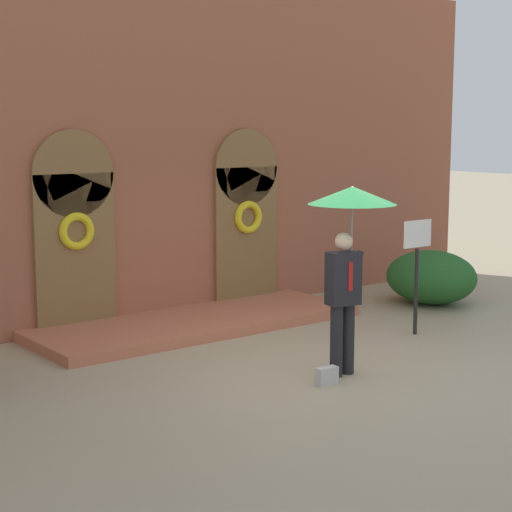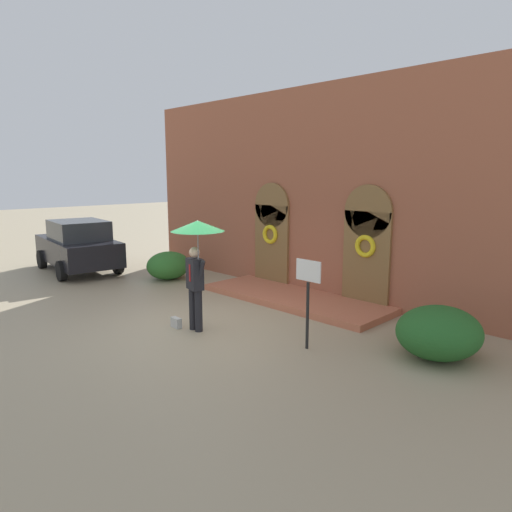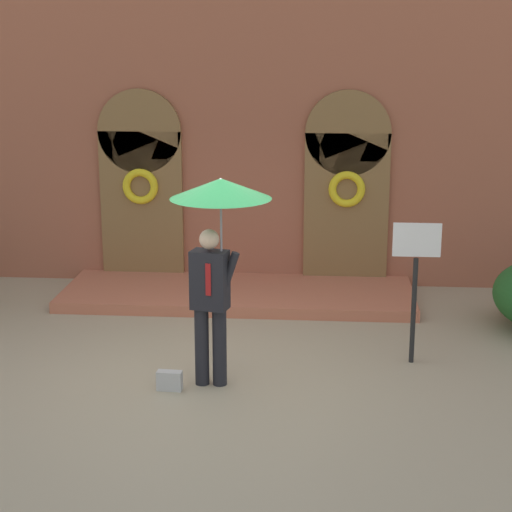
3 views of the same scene
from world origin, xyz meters
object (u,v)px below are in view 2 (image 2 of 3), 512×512
handbag (176,323)px  sign_post (308,289)px  shrub_right (439,332)px  parked_car (78,246)px  person_with_umbrella (197,242)px  shrub_left (168,265)px

handbag → sign_post: (2.77, 1.06, 1.05)m
shrub_right → parked_car: size_ratio=0.38×
sign_post → parked_car: 10.05m
person_with_umbrella → sign_post: person_with_umbrella is taller
shrub_right → person_with_umbrella: bearing=-151.9°
handbag → shrub_left: (-4.07, 2.57, 0.33)m
shrub_left → parked_car: size_ratio=0.33×
handbag → shrub_left: shrub_left is taller
handbag → shrub_right: size_ratio=0.17×
person_with_umbrella → parked_car: (-7.81, 0.90, -1.03)m
sign_post → person_with_umbrella: bearing=-158.9°
handbag → parked_car: bearing=174.9°
handbag → shrub_right: 5.31m
person_with_umbrella → shrub_left: bearing=152.7°
handbag → shrub_left: size_ratio=0.20×
person_with_umbrella → shrub_left: 5.39m
shrub_right → parked_car: (-11.98, -1.33, 0.41)m
shrub_right → parked_car: parked_car is taller
handbag → parked_car: 7.40m
shrub_right → parked_car: bearing=-173.7°
shrub_left → shrub_right: 8.78m
shrub_left → parked_car: bearing=-155.3°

